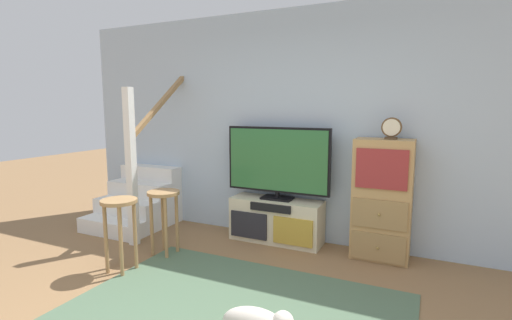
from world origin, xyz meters
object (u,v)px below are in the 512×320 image
object	(u,v)px
side_cabinet	(382,200)
bar_stool_near	(120,218)
television	(277,161)
bar_stool_far	(164,207)
media_console	(276,221)
desk_clock	(392,128)

from	to	relation	value
side_cabinet	bar_stool_near	xyz separation A→B (m)	(-2.22, -1.41, -0.10)
bar_stool_near	television	bearing A→B (deg)	53.64
bar_stool_far	media_console	bearing A→B (deg)	42.98
bar_stool_far	desk_clock	bearing A→B (deg)	21.82
television	bar_stool_near	world-z (taller)	television
desk_clock	bar_stool_far	bearing A→B (deg)	-158.18
television	desk_clock	world-z (taller)	desk_clock
media_console	desk_clock	distance (m)	1.66
television	bar_stool_far	xyz separation A→B (m)	(-0.94, -0.90, -0.44)
desk_clock	bar_stool_far	size ratio (longest dim) A/B	0.31
bar_stool_far	television	bearing A→B (deg)	43.75
side_cabinet	desk_clock	distance (m)	0.74
television	desk_clock	size ratio (longest dim) A/B	5.69
television	bar_stool_far	bearing A→B (deg)	-136.25
bar_stool_near	desk_clock	bearing A→B (deg)	31.39
media_console	television	world-z (taller)	television
bar_stool_near	side_cabinet	bearing A→B (deg)	32.34
television	bar_stool_far	size ratio (longest dim) A/B	1.79
media_console	bar_stool_far	size ratio (longest dim) A/B	1.56
television	side_cabinet	world-z (taller)	television
desk_clock	bar_stool_near	distance (m)	2.80
television	desk_clock	distance (m)	1.30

